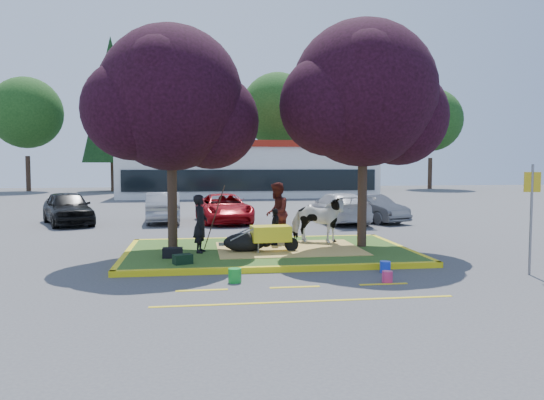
{
  "coord_description": "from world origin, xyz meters",
  "views": [
    {
      "loc": [
        -2.09,
        -15.33,
        2.69
      ],
      "look_at": [
        0.17,
        0.5,
        1.57
      ],
      "focal_mm": 35.0,
      "sensor_mm": 36.0,
      "label": 1
    }
  ],
  "objects": [
    {
      "name": "gear_bag_green",
      "position": [
        -2.45,
        -1.96,
        0.27
      ],
      "size": [
        0.53,
        0.44,
        0.24
      ],
      "primitive_type": "cube",
      "rotation": [
        0.0,
        0.0,
        0.4
      ],
      "color": "black",
      "rests_on": "median_island"
    },
    {
      "name": "handler",
      "position": [
        -1.99,
        -0.27,
        0.97
      ],
      "size": [
        0.5,
        0.66,
        1.64
      ],
      "primitive_type": "imported",
      "rotation": [
        0.0,
        0.0,
        1.38
      ],
      "color": "black",
      "rests_on": "median_island"
    },
    {
      "name": "fire_lane_stripe_b",
      "position": [
        0.0,
        -4.2,
        0.0
      ],
      "size": [
        1.1,
        0.12,
        0.01
      ],
      "primitive_type": "cube",
      "color": "yellow",
      "rests_on": "ground"
    },
    {
      "name": "retail_building",
      "position": [
        2.0,
        27.98,
        2.25
      ],
      "size": [
        20.4,
        8.4,
        4.4
      ],
      "color": "silver",
      "rests_on": "ground"
    },
    {
      "name": "treeline",
      "position": [
        1.23,
        37.61,
        7.73
      ],
      "size": [
        46.58,
        7.8,
        14.63
      ],
      "color": "black",
      "rests_on": "ground"
    },
    {
      "name": "wheelbarrow",
      "position": [
        0.01,
        -0.46,
        0.66
      ],
      "size": [
        1.99,
        0.74,
        0.75
      ],
      "rotation": [
        0.0,
        0.0,
        0.07
      ],
      "color": "black",
      "rests_on": "median_island"
    },
    {
      "name": "car_silver",
      "position": [
        -3.63,
        9.12,
        0.68
      ],
      "size": [
        1.72,
        4.22,
        1.36
      ],
      "primitive_type": "imported",
      "rotation": [
        0.0,
        0.0,
        3.21
      ],
      "color": "gray",
      "rests_on": "ground"
    },
    {
      "name": "cow",
      "position": [
        1.7,
        1.03,
        0.9
      ],
      "size": [
        1.94,
        1.47,
        1.49
      ],
      "primitive_type": "imported",
      "rotation": [
        0.0,
        0.0,
        1.14
      ],
      "color": "silver",
      "rests_on": "median_island"
    },
    {
      "name": "car_grey",
      "position": [
        5.87,
        7.9,
        0.62
      ],
      "size": [
        2.6,
        3.97,
        1.24
      ],
      "primitive_type": "imported",
      "rotation": [
        0.0,
        0.0,
        0.38
      ],
      "color": "#505257",
      "rests_on": "ground"
    },
    {
      "name": "calf",
      "position": [
        -0.73,
        -0.31,
        0.42
      ],
      "size": [
        1.3,
        0.81,
        0.54
      ],
      "primitive_type": "ellipsoid",
      "rotation": [
        0.0,
        0.0,
        -0.09
      ],
      "color": "black",
      "rests_on": "median_island"
    },
    {
      "name": "visitor_b",
      "position": [
        0.29,
        0.66,
        0.73
      ],
      "size": [
        0.3,
        0.68,
        1.15
      ],
      "primitive_type": "imported",
      "rotation": [
        0.0,
        0.0,
        -1.6
      ],
      "color": "black",
      "rests_on": "median_island"
    },
    {
      "name": "bucket_blue",
      "position": [
        2.48,
        -2.99,
        0.14
      ],
      "size": [
        0.3,
        0.3,
        0.28
      ],
      "primitive_type": "cylinder",
      "rotation": [
        0.0,
        0.0,
        0.17
      ],
      "color": "blue",
      "rests_on": "ground"
    },
    {
      "name": "fire_lane_stripe_a",
      "position": [
        -2.0,
        -4.2,
        0.0
      ],
      "size": [
        1.1,
        0.12,
        0.01
      ],
      "primitive_type": "cube",
      "color": "yellow",
      "rests_on": "ground"
    },
    {
      "name": "fire_lane_stripe_c",
      "position": [
        2.0,
        -4.2,
        0.0
      ],
      "size": [
        1.1,
        0.12,
        0.01
      ],
      "primitive_type": "cube",
      "color": "yellow",
      "rests_on": "ground"
    },
    {
      "name": "median_island",
      "position": [
        0.0,
        0.0,
        0.07
      ],
      "size": [
        8.0,
        5.0,
        0.15
      ],
      "primitive_type": "cube",
      "color": "#2C4F18",
      "rests_on": "ground"
    },
    {
      "name": "straw_bedding",
      "position": [
        0.6,
        0.0,
        0.15
      ],
      "size": [
        4.2,
        3.0,
        0.01
      ],
      "primitive_type": "cube",
      "color": "#EDC861",
      "rests_on": "median_island"
    },
    {
      "name": "curb_far",
      "position": [
        0.0,
        2.58,
        0.07
      ],
      "size": [
        8.3,
        0.16,
        0.15
      ],
      "primitive_type": "cube",
      "color": "yellow",
      "rests_on": "ground"
    },
    {
      "name": "car_red",
      "position": [
        -0.88,
        8.64,
        0.65
      ],
      "size": [
        2.65,
        4.86,
        1.29
      ],
      "primitive_type": "imported",
      "rotation": [
        0.0,
        0.0,
        0.11
      ],
      "color": "#A90E15",
      "rests_on": "ground"
    },
    {
      "name": "bucket_green",
      "position": [
        -1.26,
        -3.56,
        0.16
      ],
      "size": [
        0.39,
        0.39,
        0.32
      ],
      "primitive_type": "cylinder",
      "rotation": [
        0.0,
        0.0,
        -0.41
      ],
      "color": "#16942B",
      "rests_on": "ground"
    },
    {
      "name": "visitor_a",
      "position": [
        0.44,
        1.36,
        1.11
      ],
      "size": [
        0.97,
        1.11,
        1.92
      ],
      "primitive_type": "imported",
      "rotation": [
        0.0,
        0.0,
        -1.87
      ],
      "color": "#491814",
      "rests_on": "median_island"
    },
    {
      "name": "gear_bag_dark",
      "position": [
        -2.74,
        -1.02,
        0.29
      ],
      "size": [
        0.53,
        0.29,
        0.27
      ],
      "primitive_type": "cube",
      "rotation": [
        0.0,
        0.0,
        0.0
      ],
      "color": "black",
      "rests_on": "median_island"
    },
    {
      "name": "car_white",
      "position": [
        4.2,
        7.75,
        0.67
      ],
      "size": [
        2.27,
        4.79,
        1.35
      ],
      "primitive_type": "imported",
      "rotation": [
        0.0,
        0.0,
        3.23
      ],
      "color": "silver",
      "rests_on": "ground"
    },
    {
      "name": "sign_post",
      "position": [
        5.83,
        -3.73,
        1.65
      ],
      "size": [
        0.36,
        0.16,
        2.66
      ],
      "rotation": [
        0.0,
        0.0,
        -0.37
      ],
      "color": "slate",
      "rests_on": "ground"
    },
    {
      "name": "ground",
      "position": [
        0.0,
        0.0,
        0.0
      ],
      "size": [
        90.0,
        90.0,
        0.0
      ],
      "primitive_type": "plane",
      "color": "#424244",
      "rests_on": "ground"
    },
    {
      "name": "curb_near",
      "position": [
        0.0,
        -2.58,
        0.07
      ],
      "size": [
        8.3,
        0.16,
        0.15
      ],
      "primitive_type": "cube",
      "color": "yellow",
      "rests_on": "ground"
    },
    {
      "name": "tree_purple_left",
      "position": [
        -2.78,
        0.38,
        4.36
      ],
      "size": [
        5.06,
        4.2,
        6.51
      ],
      "color": "black",
      "rests_on": "median_island"
    },
    {
      "name": "bucket_pink",
      "position": [
        2.15,
        -4.03,
        0.13
      ],
      "size": [
        0.28,
        0.28,
        0.26
      ],
      "primitive_type": "cylinder",
      "rotation": [
        0.0,
        0.0,
        -0.19
      ],
      "color": "#D52F6B",
      "rests_on": "ground"
    },
    {
      "name": "curb_right",
      "position": [
        4.08,
        0.0,
        0.07
      ],
      "size": [
        0.16,
        5.3,
        0.15
      ],
      "primitive_type": "cube",
      "color": "yellow",
      "rests_on": "ground"
    },
    {
      "name": "curb_left",
      "position": [
        -4.08,
        0.0,
        0.07
      ],
      "size": [
        0.16,
        5.3,
        0.15
      ],
      "primitive_type": "cube",
      "color": "yellow",
      "rests_on": "ground"
    },
    {
      "name": "fire_lane_long",
      "position": [
        0.0,
        -5.4,
        0.0
      ],
      "size": [
        6.0,
        0.1,
        0.01
      ],
      "primitive_type": "cube",
      "color": "yellow",
      "rests_on": "ground"
    },
    {
      "name": "car_black",
      "position": [
        -7.7,
        8.81,
        0.73
      ],
      "size": [
        3.22,
        4.64,
        1.47
      ],
      "primitive_type": "imported",
      "rotation": [
        0.0,
        0.0,
        0.38
      ],
      "color": "black",
      "rests_on": "ground"
    },
    {
      "name": "tree_purple_right",
      "position": [
        2.92,
        0.18,
        4.56
      ],
      "size": [
        5.3,
        4.4,
        6.82
      ],
      "color": "black",
      "rests_on": "median_island"
    }
  ]
}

